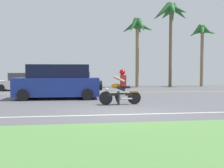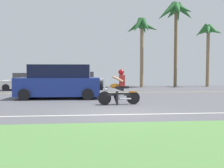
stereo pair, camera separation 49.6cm
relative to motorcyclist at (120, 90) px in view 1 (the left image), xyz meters
name	(u,v)px [view 1 (the left image)]	position (x,y,z in m)	size (l,w,h in m)	color
ground	(110,103)	(-0.41, 0.84, -0.73)	(56.00, 30.00, 0.04)	#545459
grass_median	(149,141)	(-0.41, -6.26, -0.68)	(56.00, 3.80, 0.06)	#548442
lane_line_near	(122,115)	(-0.41, -2.71, -0.71)	(50.40, 0.12, 0.01)	silver
lane_line_far	(100,93)	(-0.41, 6.69, -0.71)	(50.40, 0.12, 0.01)	yellow
motorcyclist	(120,90)	(0.00, 0.00, 0.00)	(2.01, 0.66, 1.68)	black
suv_nearby	(59,82)	(-3.14, 3.04, 0.25)	(4.97, 2.37, 1.97)	navy
parked_car_0	(22,82)	(-6.75, 9.91, -0.02)	(3.94, 2.15, 1.46)	white
parked_car_1	(79,81)	(-1.94, 11.73, 0.02)	(3.71, 2.00, 1.56)	silver
palm_tree_0	(202,35)	(10.90, 12.97, 4.67)	(3.04, 3.01, 6.52)	#846B4C
palm_tree_1	(138,31)	(3.87, 12.70, 4.92)	(3.43, 3.37, 6.89)	#846B4C
palm_tree_2	(171,15)	(7.49, 13.19, 6.77)	(4.13, 4.27, 8.74)	brown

